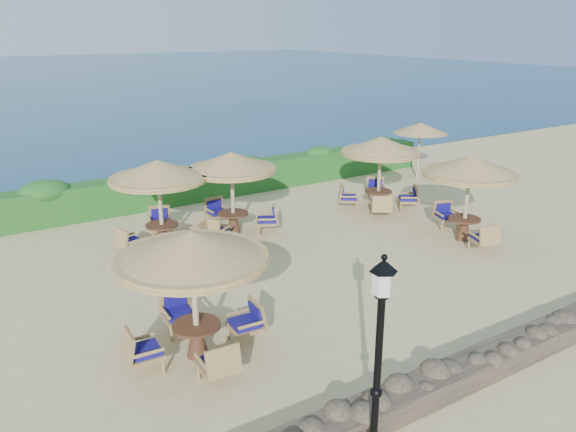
{
  "coord_description": "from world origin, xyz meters",
  "views": [
    {
      "loc": [
        -9.56,
        -12.0,
        6.27
      ],
      "look_at": [
        -1.79,
        0.46,
        1.3
      ],
      "focal_mm": 35.0,
      "sensor_mm": 36.0,
      "label": 1
    }
  ],
  "objects_px": {
    "extra_parasol": "(420,128)",
    "cafe_set_3": "(232,176)",
    "cafe_set_4": "(380,160)",
    "cafe_set_1": "(469,177)",
    "cafe_set_0": "(193,270)",
    "lamp_post": "(377,372)",
    "cafe_set_2": "(159,185)"
  },
  "relations": [
    {
      "from": "cafe_set_2",
      "to": "cafe_set_3",
      "type": "relative_size",
      "value": 1.03
    },
    {
      "from": "cafe_set_0",
      "to": "cafe_set_1",
      "type": "distance_m",
      "value": 9.7
    },
    {
      "from": "cafe_set_0",
      "to": "cafe_set_2",
      "type": "bearing_deg",
      "value": 76.28
    },
    {
      "from": "extra_parasol",
      "to": "cafe_set_3",
      "type": "distance_m",
      "value": 10.17
    },
    {
      "from": "cafe_set_1",
      "to": "cafe_set_2",
      "type": "height_order",
      "value": "same"
    },
    {
      "from": "lamp_post",
      "to": "cafe_set_3",
      "type": "relative_size",
      "value": 1.19
    },
    {
      "from": "cafe_set_3",
      "to": "cafe_set_4",
      "type": "bearing_deg",
      "value": -5.23
    },
    {
      "from": "cafe_set_2",
      "to": "cafe_set_3",
      "type": "height_order",
      "value": "same"
    },
    {
      "from": "extra_parasol",
      "to": "cafe_set_0",
      "type": "height_order",
      "value": "cafe_set_0"
    },
    {
      "from": "extra_parasol",
      "to": "cafe_set_1",
      "type": "distance_m",
      "value": 7.53
    },
    {
      "from": "lamp_post",
      "to": "cafe_set_0",
      "type": "bearing_deg",
      "value": 105.5
    },
    {
      "from": "extra_parasol",
      "to": "cafe_set_3",
      "type": "height_order",
      "value": "cafe_set_3"
    },
    {
      "from": "cafe_set_1",
      "to": "extra_parasol",
      "type": "bearing_deg",
      "value": 56.42
    },
    {
      "from": "extra_parasol",
      "to": "cafe_set_0",
      "type": "distance_m",
      "value": 15.86
    },
    {
      "from": "lamp_post",
      "to": "cafe_set_0",
      "type": "xyz_separation_m",
      "value": [
        -1.12,
        4.05,
        0.31
      ]
    },
    {
      "from": "cafe_set_0",
      "to": "extra_parasol",
      "type": "bearing_deg",
      "value": 30.07
    },
    {
      "from": "cafe_set_1",
      "to": "cafe_set_4",
      "type": "xyz_separation_m",
      "value": [
        -0.26,
        3.72,
        -0.19
      ]
    },
    {
      "from": "lamp_post",
      "to": "cafe_set_4",
      "type": "distance_m",
      "value": 12.5
    },
    {
      "from": "cafe_set_3",
      "to": "cafe_set_2",
      "type": "bearing_deg",
      "value": 176.46
    },
    {
      "from": "cafe_set_1",
      "to": "cafe_set_4",
      "type": "relative_size",
      "value": 1.03
    },
    {
      "from": "cafe_set_1",
      "to": "cafe_set_4",
      "type": "distance_m",
      "value": 3.73
    },
    {
      "from": "cafe_set_1",
      "to": "cafe_set_2",
      "type": "distance_m",
      "value": 9.19
    },
    {
      "from": "cafe_set_0",
      "to": "cafe_set_3",
      "type": "bearing_deg",
      "value": 57.43
    },
    {
      "from": "extra_parasol",
      "to": "cafe_set_1",
      "type": "relative_size",
      "value": 0.83
    },
    {
      "from": "lamp_post",
      "to": "cafe_set_3",
      "type": "xyz_separation_m",
      "value": [
        2.64,
        9.95,
        0.35
      ]
    },
    {
      "from": "lamp_post",
      "to": "extra_parasol",
      "type": "distance_m",
      "value": 17.41
    },
    {
      "from": "cafe_set_1",
      "to": "cafe_set_3",
      "type": "bearing_deg",
      "value": 143.88
    },
    {
      "from": "cafe_set_0",
      "to": "lamp_post",
      "type": "bearing_deg",
      "value": -74.5
    },
    {
      "from": "cafe_set_2",
      "to": "cafe_set_4",
      "type": "relative_size",
      "value": 1.03
    },
    {
      "from": "cafe_set_0",
      "to": "cafe_set_3",
      "type": "relative_size",
      "value": 1.07
    },
    {
      "from": "extra_parasol",
      "to": "cafe_set_0",
      "type": "relative_size",
      "value": 0.81
    },
    {
      "from": "extra_parasol",
      "to": "cafe_set_0",
      "type": "bearing_deg",
      "value": -149.93
    }
  ]
}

